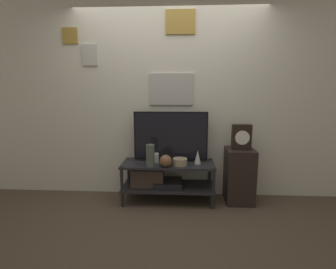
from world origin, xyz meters
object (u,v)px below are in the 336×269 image
Objects in this scene: vase_slim_bronze at (198,157)px; vase_round_glass at (166,161)px; vase_tall_ceramic at (150,156)px; candle_jar at (156,158)px; television at (171,136)px; mantel_clock at (241,137)px; vase_wide_bowl at (180,162)px.

vase_round_glass is (-0.40, -0.16, -0.01)m from vase_slim_bronze.
candle_jar is (0.05, 0.18, -0.08)m from vase_tall_ceramic.
television is 0.45m from vase_slim_bronze.
mantel_clock is (1.14, 0.19, 0.21)m from vase_tall_ceramic.
vase_slim_bronze reaches higher than candle_jar.
mantel_clock is at bearing -5.23° from television.
candle_jar is at bearing -153.94° from television.
vase_slim_bronze is 0.97× the size of vase_wide_bowl.
candle_jar is at bearing 162.34° from vase_wide_bowl.
vase_slim_bronze is at bearing 14.51° from vase_tall_ceramic.
television is 7.91× the size of candle_jar.
mantel_clock is at bearing 8.27° from vase_wide_bowl.
television reaches higher than vase_wide_bowl.
vase_slim_bronze is 1.45× the size of candle_jar.
vase_wide_bowl is 0.38m from vase_tall_ceramic.
television is 0.38m from vase_round_glass.
vase_tall_ceramic is 2.25× the size of candle_jar.
mantel_clock is at bearing 3.67° from vase_slim_bronze.
vase_slim_bronze is at bearing -2.55° from candle_jar.
television reaches higher than mantel_clock.
vase_wide_bowl is at bearing -171.73° from mantel_clock.
vase_slim_bronze is 0.24m from vase_wide_bowl.
vase_tall_ceramic reaches higher than candle_jar.
vase_tall_ceramic is (-0.59, -0.15, 0.05)m from vase_slim_bronze.
vase_tall_ceramic reaches higher than vase_slim_bronze.
vase_round_glass is at bearing -158.00° from vase_slim_bronze.
television is at bearing 26.06° from candle_jar.
vase_slim_bronze is 1.17× the size of vase_round_glass.
mantel_clock is at bearing 9.38° from vase_tall_ceramic.
vase_slim_bronze is 0.56× the size of mantel_clock.
vase_round_glass is 0.55× the size of vase_tall_ceramic.
vase_tall_ceramic is (-0.19, 0.01, 0.06)m from vase_round_glass.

